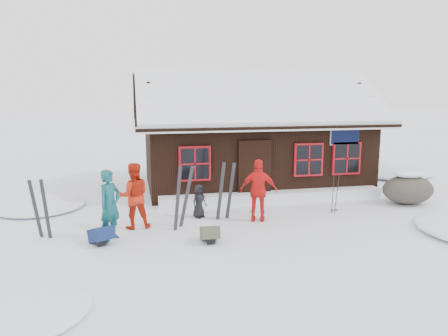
{
  "coord_description": "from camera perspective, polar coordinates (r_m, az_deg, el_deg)",
  "views": [
    {
      "loc": [
        -3.02,
        -11.3,
        3.71
      ],
      "look_at": [
        -0.29,
        1.74,
        1.3
      ],
      "focal_mm": 35.0,
      "sensor_mm": 36.0,
      "label": 1
    }
  ],
  "objects": [
    {
      "name": "ground",
      "position": [
        12.27,
        3.0,
        -7.36
      ],
      "size": [
        120.0,
        120.0,
        0.0
      ],
      "primitive_type": "plane",
      "color": "white",
      "rests_on": "ground"
    },
    {
      "name": "mountain_hut",
      "position": [
        17.03,
        3.65,
        3.04
      ],
      "size": [
        8.9,
        6.09,
        4.42
      ],
      "color": "black",
      "rests_on": "ground"
    },
    {
      "name": "snow_drift",
      "position": [
        14.72,
        6.42,
        -3.71
      ],
      "size": [
        7.6,
        0.6,
        0.35
      ],
      "primitive_type": "cube",
      "color": "white",
      "rests_on": "ground"
    },
    {
      "name": "snow_mounds",
      "position": [
        14.45,
        7.46,
        -4.71
      ],
      "size": [
        20.6,
        13.2,
        0.48
      ],
      "color": "white",
      "rests_on": "ground"
    },
    {
      "name": "skier_teal",
      "position": [
        11.2,
        -14.68,
        -4.69
      ],
      "size": [
        0.75,
        0.77,
        1.77
      ],
      "primitive_type": "imported",
      "rotation": [
        0.0,
        0.0,
        0.84
      ],
      "color": "#114D52",
      "rests_on": "ground"
    },
    {
      "name": "skier_orange_left",
      "position": [
        11.96,
        -11.72,
        -3.57
      ],
      "size": [
        0.92,
        0.75,
        1.79
      ],
      "primitive_type": "imported",
      "rotation": [
        0.0,
        0.0,
        3.22
      ],
      "color": "red",
      "rests_on": "ground"
    },
    {
      "name": "skier_orange_right",
      "position": [
        12.36,
        4.56,
        -2.95
      ],
      "size": [
        1.13,
        0.75,
        1.79
      ],
      "primitive_type": "imported",
      "rotation": [
        0.0,
        0.0,
        2.82
      ],
      "color": "red",
      "rests_on": "ground"
    },
    {
      "name": "skier_crouched",
      "position": [
        12.8,
        -3.28,
        -4.32
      ],
      "size": [
        0.58,
        0.53,
        0.99
      ],
      "primitive_type": "imported",
      "rotation": [
        0.0,
        0.0,
        0.6
      ],
      "color": "black",
      "rests_on": "ground"
    },
    {
      "name": "boulder",
      "position": [
        15.53,
        22.91,
        -2.48
      ],
      "size": [
        1.71,
        1.28,
        1.0
      ],
      "color": "#4F473F",
      "rests_on": "ground"
    },
    {
      "name": "ski_pair_left",
      "position": [
        11.85,
        -5.49,
        -3.9
      ],
      "size": [
        0.63,
        0.37,
        1.73
      ],
      "rotation": [
        0.0,
        0.0,
        0.51
      ],
      "color": "black",
      "rests_on": "ground"
    },
    {
      "name": "ski_pair_mid",
      "position": [
        11.93,
        -22.82,
        -5.05
      ],
      "size": [
        0.51,
        0.19,
        1.56
      ],
      "rotation": [
        0.0,
        0.0,
        -0.23
      ],
      "color": "black",
      "rests_on": "ground"
    },
    {
      "name": "ski_pair_right",
      "position": [
        12.56,
        0.21,
        -3.12
      ],
      "size": [
        0.58,
        0.17,
        1.71
      ],
      "rotation": [
        0.0,
        0.0,
        -0.11
      ],
      "color": "black",
      "rests_on": "ground"
    },
    {
      "name": "ski_poles",
      "position": [
        13.68,
        14.27,
        -3.36
      ],
      "size": [
        0.22,
        0.11,
        1.21
      ],
      "color": "black",
      "rests_on": "ground"
    },
    {
      "name": "backpack_blue",
      "position": [
        11.14,
        -15.73,
        -8.71
      ],
      "size": [
        0.69,
        0.75,
        0.33
      ],
      "primitive_type": "cube",
      "rotation": [
        0.0,
        0.0,
        0.49
      ],
      "color": "#11214C",
      "rests_on": "ground"
    },
    {
      "name": "backpack_olive",
      "position": [
        10.87,
        -1.86,
        -8.83
      ],
      "size": [
        0.46,
        0.6,
        0.32
      ],
      "primitive_type": "cube",
      "rotation": [
        0.0,
        0.0,
        -0.04
      ],
      "color": "#494834",
      "rests_on": "ground"
    }
  ]
}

